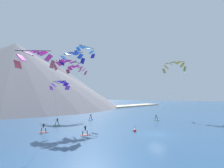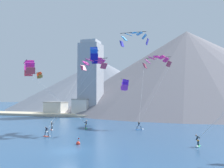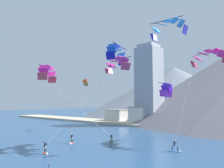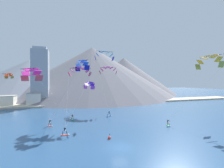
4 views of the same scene
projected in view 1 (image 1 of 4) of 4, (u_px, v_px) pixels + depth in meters
The scene contains 18 objects.
ground_plane at pixel (156, 134), 29.24m from camera, with size 400.00×400.00×0.00m, color navy.
kitesurfer_near_lead at pixel (157, 119), 45.49m from camera, with size 0.69×1.78×1.63m.
kitesurfer_near_trail at pixel (91, 118), 46.61m from camera, with size 1.76×0.65×1.70m.
kitesurfer_mid_center at pixel (86, 132), 28.54m from camera, with size 1.78×0.91×1.71m.
kitesurfer_far_left at pixel (56, 123), 37.45m from camera, with size 1.14×1.74×1.76m.
kitesurfer_far_right at pixel (45, 130), 30.53m from camera, with size 1.36×1.63×1.77m.
parafoil_kite_near_lead at pixel (174, 66), 55.77m from camera, with size 12.95×7.32×16.03m.
parafoil_kite_near_trail at pixel (77, 69), 55.19m from camera, with size 6.81×10.59×14.70m.
parafoil_kite_mid_center at pixel (68, 65), 39.20m from camera, with size 7.09×12.19×13.14m.
parafoil_kite_far_left at pixel (35, 58), 26.99m from camera, with size 10.89×9.92×12.04m.
parafoil_kite_far_right at pixel (72, 57), 39.23m from camera, with size 9.35×6.17×14.90m.
parafoil_kite_distant_low_drift at pixel (60, 84), 48.27m from camera, with size 3.20×6.19×2.61m.
parafoil_kite_distant_mid_solo at pixel (85, 50), 47.56m from camera, with size 6.11×1.94×2.81m.
race_marker_buoy at pixel (135, 131), 31.43m from camera, with size 0.56×0.56×1.02m.
shoreline_strip at pixel (29, 113), 60.97m from camera, with size 180.00×10.00×0.70m, color beige.
shore_building_promenade_mid at pixel (82, 104), 82.18m from camera, with size 7.42×6.58×4.72m.
mountain_peak_west_ridge at pixel (14, 75), 103.25m from camera, with size 124.22×124.22×38.03m.
mountain_peak_east_shoulder at pixel (53, 83), 133.45m from camera, with size 91.94×91.94×32.62m.
Camera 1 is at (-27.36, -13.85, 6.41)m, focal length 28.00 mm.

